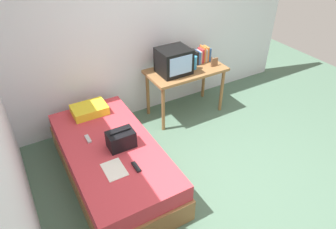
{
  "coord_description": "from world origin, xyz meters",
  "views": [
    {
      "loc": [
        -1.77,
        -1.81,
        2.78
      ],
      "look_at": [
        -0.19,
        0.93,
        0.56
      ],
      "focal_mm": 32.76,
      "sensor_mm": 36.0,
      "label": 1
    }
  ],
  "objects": [
    {
      "name": "water_bottle",
      "position": [
        0.59,
        1.51,
        0.85
      ],
      "size": [
        0.07,
        0.07,
        0.2
      ],
      "primitive_type": "cylinder",
      "color": "#3399DB",
      "rests_on": "desk"
    },
    {
      "name": "ground_plane",
      "position": [
        0.0,
        0.0,
        0.0
      ],
      "size": [
        8.0,
        8.0,
        0.0
      ],
      "primitive_type": "plane",
      "color": "#4C6B56"
    },
    {
      "name": "wall_back",
      "position": [
        0.0,
        2.0,
        1.3
      ],
      "size": [
        5.2,
        0.1,
        2.6
      ],
      "primitive_type": "cube",
      "color": "silver",
      "rests_on": "ground"
    },
    {
      "name": "book_row",
      "position": [
        0.81,
        1.66,
        0.85
      ],
      "size": [
        0.27,
        0.17,
        0.25
      ],
      "color": "black",
      "rests_on": "desk"
    },
    {
      "name": "wall_left",
      "position": [
        -2.0,
        0.0,
        1.3
      ],
      "size": [
        0.1,
        4.1,
        2.6
      ],
      "primitive_type": "cube",
      "color": "silver",
      "rests_on": "ground"
    },
    {
      "name": "desk",
      "position": [
        0.48,
        1.56,
        0.65
      ],
      "size": [
        1.16,
        0.6,
        0.75
      ],
      "color": "olive",
      "rests_on": "ground"
    },
    {
      "name": "tv",
      "position": [
        0.27,
        1.56,
        0.93
      ],
      "size": [
        0.44,
        0.39,
        0.36
      ],
      "color": "black",
      "rests_on": "desk"
    },
    {
      "name": "picture_frame",
      "position": [
        0.9,
        1.45,
        0.81
      ],
      "size": [
        0.11,
        0.02,
        0.12
      ],
      "primitive_type": "cube",
      "color": "brown",
      "rests_on": "desk"
    },
    {
      "name": "pillow",
      "position": [
        -1.01,
        1.55,
        0.55
      ],
      "size": [
        0.44,
        0.32,
        0.11
      ],
      "primitive_type": "cube",
      "color": "yellow",
      "rests_on": "bed"
    },
    {
      "name": "handbag",
      "position": [
        -0.91,
        0.73,
        0.59
      ],
      "size": [
        0.3,
        0.2,
        0.22
      ],
      "color": "black",
      "rests_on": "bed"
    },
    {
      "name": "bed",
      "position": [
        -1.01,
        0.8,
        0.24
      ],
      "size": [
        1.0,
        2.0,
        0.49
      ],
      "color": "olive",
      "rests_on": "ground"
    },
    {
      "name": "remote_dark",
      "position": [
        -0.91,
        0.34,
        0.5
      ],
      "size": [
        0.04,
        0.16,
        0.02
      ],
      "primitive_type": "cube",
      "color": "black",
      "rests_on": "bed"
    },
    {
      "name": "remote_silver",
      "position": [
        -1.2,
        1.04,
        0.5
      ],
      "size": [
        0.04,
        0.14,
        0.02
      ],
      "primitive_type": "cube",
      "color": "#B7B7BC",
      "rests_on": "bed"
    },
    {
      "name": "magazine",
      "position": [
        -1.12,
        0.43,
        0.49
      ],
      "size": [
        0.21,
        0.29,
        0.01
      ],
      "primitive_type": "cube",
      "color": "white",
      "rests_on": "bed"
    }
  ]
}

